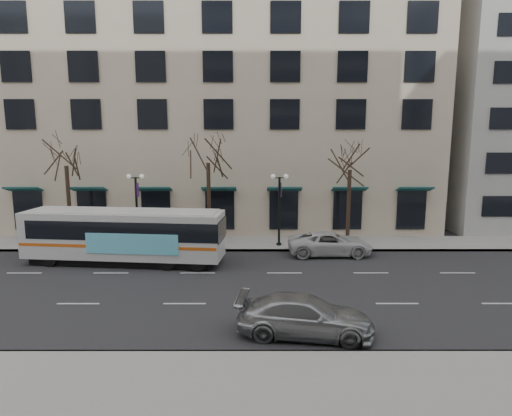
{
  "coord_description": "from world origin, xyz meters",
  "views": [
    {
      "loc": [
        3.34,
        -21.37,
        7.72
      ],
      "look_at": [
        3.36,
        1.1,
        4.0
      ],
      "focal_mm": 30.0,
      "sensor_mm": 36.0,
      "label": 1
    }
  ],
  "objects_px": {
    "tree_far_left": "(65,152)",
    "lamp_post_left": "(137,206)",
    "lamp_post_right": "(279,206)",
    "tree_far_right": "(350,156)",
    "city_bus": "(125,235)",
    "white_pickup": "(330,243)",
    "silver_car": "(305,316)",
    "tree_far_mid": "(208,149)"
  },
  "relations": [
    {
      "from": "city_bus",
      "to": "silver_car",
      "type": "xyz_separation_m",
      "value": [
        9.96,
        -9.79,
        -1.04
      ]
    },
    {
      "from": "silver_car",
      "to": "white_pickup",
      "type": "bearing_deg",
      "value": -7.01
    },
    {
      "from": "lamp_post_left",
      "to": "silver_car",
      "type": "xyz_separation_m",
      "value": [
        10.27,
        -13.68,
        -2.16
      ]
    },
    {
      "from": "lamp_post_left",
      "to": "white_pickup",
      "type": "relative_size",
      "value": 0.94
    },
    {
      "from": "tree_far_right",
      "to": "city_bus",
      "type": "bearing_deg",
      "value": -162.99
    },
    {
      "from": "city_bus",
      "to": "white_pickup",
      "type": "xyz_separation_m",
      "value": [
        12.96,
        1.89,
        -1.04
      ]
    },
    {
      "from": "tree_far_right",
      "to": "lamp_post_right",
      "type": "distance_m",
      "value": 6.11
    },
    {
      "from": "tree_far_right",
      "to": "lamp_post_left",
      "type": "distance_m",
      "value": 15.4
    },
    {
      "from": "silver_car",
      "to": "white_pickup",
      "type": "distance_m",
      "value": 12.06
    },
    {
      "from": "lamp_post_left",
      "to": "silver_car",
      "type": "height_order",
      "value": "lamp_post_left"
    },
    {
      "from": "lamp_post_right",
      "to": "tree_far_right",
      "type": "bearing_deg",
      "value": 6.85
    },
    {
      "from": "lamp_post_right",
      "to": "city_bus",
      "type": "relative_size",
      "value": 0.42
    },
    {
      "from": "lamp_post_right",
      "to": "white_pickup",
      "type": "xyz_separation_m",
      "value": [
        3.27,
        -2.0,
        -2.17
      ]
    },
    {
      "from": "tree_far_mid",
      "to": "tree_far_right",
      "type": "distance_m",
      "value": 10.01
    },
    {
      "from": "tree_far_left",
      "to": "lamp_post_left",
      "type": "xyz_separation_m",
      "value": [
        5.01,
        -0.6,
        -3.75
      ]
    },
    {
      "from": "lamp_post_right",
      "to": "city_bus",
      "type": "bearing_deg",
      "value": -158.12
    },
    {
      "from": "lamp_post_left",
      "to": "city_bus",
      "type": "height_order",
      "value": "lamp_post_left"
    },
    {
      "from": "city_bus",
      "to": "white_pickup",
      "type": "relative_size",
      "value": 2.25
    },
    {
      "from": "lamp_post_right",
      "to": "city_bus",
      "type": "xyz_separation_m",
      "value": [
        -9.69,
        -3.89,
        -1.13
      ]
    },
    {
      "from": "city_bus",
      "to": "tree_far_right",
      "type": "bearing_deg",
      "value": 22.94
    },
    {
      "from": "lamp_post_right",
      "to": "silver_car",
      "type": "height_order",
      "value": "lamp_post_right"
    },
    {
      "from": "silver_car",
      "to": "white_pickup",
      "type": "height_order",
      "value": "silver_car"
    },
    {
      "from": "tree_far_right",
      "to": "city_bus",
      "type": "relative_size",
      "value": 0.65
    },
    {
      "from": "lamp_post_left",
      "to": "lamp_post_right",
      "type": "xyz_separation_m",
      "value": [
        10.0,
        0.0,
        0.0
      ]
    },
    {
      "from": "tree_far_left",
      "to": "tree_far_right",
      "type": "xyz_separation_m",
      "value": [
        20.0,
        0.0,
        -0.28
      ]
    },
    {
      "from": "city_bus",
      "to": "tree_far_mid",
      "type": "bearing_deg",
      "value": 49.73
    },
    {
      "from": "tree_far_left",
      "to": "white_pickup",
      "type": "relative_size",
      "value": 1.5
    },
    {
      "from": "tree_far_left",
      "to": "city_bus",
      "type": "distance_m",
      "value": 8.5
    },
    {
      "from": "tree_far_mid",
      "to": "tree_far_right",
      "type": "xyz_separation_m",
      "value": [
        10.0,
        -0.0,
        -0.48
      ]
    },
    {
      "from": "lamp_post_right",
      "to": "white_pickup",
      "type": "bearing_deg",
      "value": -31.43
    },
    {
      "from": "lamp_post_right",
      "to": "tree_far_mid",
      "type": "bearing_deg",
      "value": 173.17
    },
    {
      "from": "tree_far_mid",
      "to": "lamp_post_left",
      "type": "bearing_deg",
      "value": -173.15
    },
    {
      "from": "lamp_post_left",
      "to": "tree_far_left",
      "type": "bearing_deg",
      "value": 173.17
    },
    {
      "from": "city_bus",
      "to": "lamp_post_right",
      "type": "bearing_deg",
      "value": 27.81
    },
    {
      "from": "tree_far_mid",
      "to": "lamp_post_right",
      "type": "height_order",
      "value": "tree_far_mid"
    },
    {
      "from": "tree_far_right",
      "to": "silver_car",
      "type": "height_order",
      "value": "tree_far_right"
    },
    {
      "from": "tree_far_left",
      "to": "white_pickup",
      "type": "distance_m",
      "value": 19.39
    },
    {
      "from": "tree_far_left",
      "to": "lamp_post_right",
      "type": "xyz_separation_m",
      "value": [
        15.01,
        -0.6,
        -3.75
      ]
    },
    {
      "from": "lamp_post_left",
      "to": "silver_car",
      "type": "distance_m",
      "value": 17.24
    },
    {
      "from": "silver_car",
      "to": "tree_far_right",
      "type": "bearing_deg",
      "value": -10.88
    },
    {
      "from": "tree_far_left",
      "to": "lamp_post_left",
      "type": "height_order",
      "value": "tree_far_left"
    },
    {
      "from": "lamp_post_left",
      "to": "silver_car",
      "type": "bearing_deg",
      "value": -53.12
    }
  ]
}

